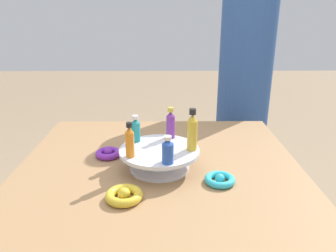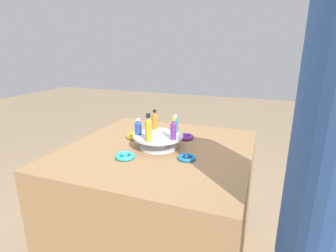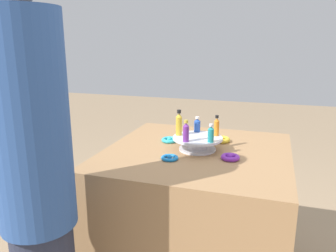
{
  "view_description": "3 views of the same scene",
  "coord_description": "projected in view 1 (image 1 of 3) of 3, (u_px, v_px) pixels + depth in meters",
  "views": [
    {
      "loc": [
        0.02,
        -0.97,
        1.29
      ],
      "look_at": [
        0.03,
        0.05,
        0.92
      ],
      "focal_mm": 35.0,
      "sensor_mm": 36.0,
      "label": 1
    },
    {
      "loc": [
        1.2,
        0.5,
        1.29
      ],
      "look_at": [
        0.04,
        0.07,
        0.92
      ],
      "focal_mm": 28.0,
      "sensor_mm": 36.0,
      "label": 2
    },
    {
      "loc": [
        -0.36,
        1.61,
        1.34
      ],
      "look_at": [
        0.11,
        0.18,
        0.95
      ],
      "focal_mm": 35.0,
      "sensor_mm": 36.0,
      "label": 3
    }
  ],
  "objects": [
    {
      "name": "display_stand",
      "position": [
        159.0,
        157.0,
        1.07
      ],
      "size": [
        0.26,
        0.26,
        0.07
      ],
      "color": "silver",
      "rests_on": "party_table"
    },
    {
      "name": "bottle_orange",
      "position": [
        130.0,
        141.0,
        0.99
      ],
      "size": [
        0.03,
        0.03,
        0.11
      ],
      "color": "orange",
      "rests_on": "display_stand"
    },
    {
      "name": "bottle_blue",
      "position": [
        168.0,
        151.0,
        0.95
      ],
      "size": [
        0.03,
        0.03,
        0.09
      ],
      "color": "#234CAD",
      "rests_on": "display_stand"
    },
    {
      "name": "bottle_gold",
      "position": [
        192.0,
        131.0,
        1.03
      ],
      "size": [
        0.03,
        0.03,
        0.14
      ],
      "color": "gold",
      "rests_on": "display_stand"
    },
    {
      "name": "bottle_purple",
      "position": [
        171.0,
        124.0,
        1.14
      ],
      "size": [
        0.03,
        0.03,
        0.11
      ],
      "color": "#702D93",
      "rests_on": "display_stand"
    },
    {
      "name": "bottle_teal",
      "position": [
        136.0,
        130.0,
        1.11
      ],
      "size": [
        0.03,
        0.03,
        0.09
      ],
      "color": "teal",
      "rests_on": "display_stand"
    },
    {
      "name": "ribbon_bow_teal",
      "position": [
        220.0,
        179.0,
        0.99
      ],
      "size": [
        0.09,
        0.09,
        0.03
      ],
      "color": "#2DB7CC",
      "rests_on": "party_table"
    },
    {
      "name": "ribbon_bow_blue",
      "position": [
        185.0,
        144.0,
        1.26
      ],
      "size": [
        0.08,
        0.08,
        0.02
      ],
      "color": "blue",
      "rests_on": "party_table"
    },
    {
      "name": "ribbon_bow_purple",
      "position": [
        108.0,
        153.0,
        1.17
      ],
      "size": [
        0.09,
        0.09,
        0.03
      ],
      "color": "purple",
      "rests_on": "party_table"
    },
    {
      "name": "ribbon_bow_gold",
      "position": [
        124.0,
        195.0,
        0.91
      ],
      "size": [
        0.1,
        0.1,
        0.04
      ],
      "color": "gold",
      "rests_on": "party_table"
    },
    {
      "name": "person_figure",
      "position": [
        243.0,
        101.0,
        1.75
      ],
      "size": [
        0.27,
        0.27,
        1.61
      ],
      "rotation": [
        0.0,
        0.0,
        -2.12
      ],
      "color": "#282D42",
      "rests_on": "ground_plane"
    }
  ]
}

